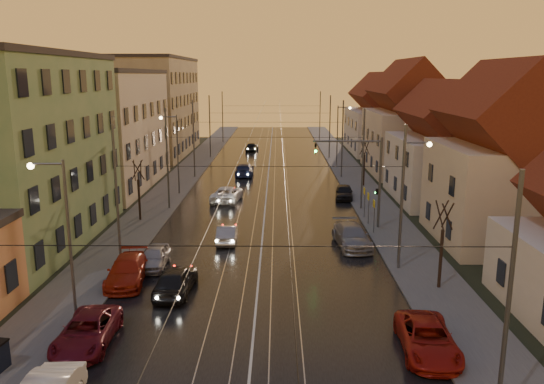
{
  "coord_description": "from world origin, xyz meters",
  "views": [
    {
      "loc": [
        1.09,
        -22.04,
        11.82
      ],
      "look_at": [
        0.68,
        19.22,
        2.68
      ],
      "focal_mm": 35.0,
      "sensor_mm": 36.0,
      "label": 1
    }
  ],
  "objects_px": {
    "street_lamp_1": "(407,190)",
    "parked_right_1": "(352,236)",
    "parked_right_2": "(344,192)",
    "driving_car_1": "(227,234)",
    "driving_car_0": "(176,280)",
    "traffic_light_mast": "(367,171)",
    "driving_car_3": "(244,170)",
    "street_lamp_0": "(62,225)",
    "street_lamp_2": "(174,146)",
    "parked_left_1": "(87,331)",
    "parked_right_0": "(427,338)",
    "parked_left_2": "(127,271)",
    "street_lamp_3": "(340,130)",
    "driving_car_4": "(252,147)",
    "parked_left_3": "(154,257)",
    "driving_car_2": "(227,194)"
  },
  "relations": [
    {
      "from": "street_lamp_2",
      "to": "parked_right_0",
      "type": "relative_size",
      "value": 1.64
    },
    {
      "from": "street_lamp_3",
      "to": "driving_car_0",
      "type": "bearing_deg",
      "value": -108.5
    },
    {
      "from": "driving_car_2",
      "to": "parked_right_2",
      "type": "bearing_deg",
      "value": -167.64
    },
    {
      "from": "street_lamp_2",
      "to": "parked_left_3",
      "type": "bearing_deg",
      "value": -83.12
    },
    {
      "from": "driving_car_1",
      "to": "parked_left_1",
      "type": "height_order",
      "value": "parked_left_1"
    },
    {
      "from": "parked_left_2",
      "to": "driving_car_4",
      "type": "bearing_deg",
      "value": 79.26
    },
    {
      "from": "driving_car_4",
      "to": "parked_right_0",
      "type": "distance_m",
      "value": 62.86
    },
    {
      "from": "driving_car_3",
      "to": "driving_car_4",
      "type": "xyz_separation_m",
      "value": [
        -0.06,
        20.93,
        -0.05
      ]
    },
    {
      "from": "traffic_light_mast",
      "to": "parked_right_2",
      "type": "xyz_separation_m",
      "value": [
        -0.41,
        10.23,
        -3.91
      ]
    },
    {
      "from": "street_lamp_1",
      "to": "driving_car_3",
      "type": "bearing_deg",
      "value": 111.65
    },
    {
      "from": "driving_car_1",
      "to": "driving_car_3",
      "type": "xyz_separation_m",
      "value": [
        -0.31,
        25.55,
        0.12
      ]
    },
    {
      "from": "street_lamp_3",
      "to": "driving_car_0",
      "type": "distance_m",
      "value": 43.06
    },
    {
      "from": "driving_car_3",
      "to": "parked_right_2",
      "type": "distance_m",
      "value": 15.77
    },
    {
      "from": "parked_right_0",
      "to": "street_lamp_3",
      "type": "bearing_deg",
      "value": 91.33
    },
    {
      "from": "parked_left_2",
      "to": "driving_car_1",
      "type": "bearing_deg",
      "value": 50.71
    },
    {
      "from": "driving_car_0",
      "to": "parked_left_1",
      "type": "distance_m",
      "value": 6.49
    },
    {
      "from": "driving_car_4",
      "to": "parked_right_1",
      "type": "height_order",
      "value": "parked_right_1"
    },
    {
      "from": "parked_left_2",
      "to": "street_lamp_0",
      "type": "bearing_deg",
      "value": -113.01
    },
    {
      "from": "driving_car_0",
      "to": "parked_right_0",
      "type": "bearing_deg",
      "value": 155.25
    },
    {
      "from": "parked_right_2",
      "to": "driving_car_1",
      "type": "bearing_deg",
      "value": -119.93
    },
    {
      "from": "street_lamp_1",
      "to": "driving_car_0",
      "type": "distance_m",
      "value": 14.95
    },
    {
      "from": "street_lamp_0",
      "to": "parked_right_0",
      "type": "height_order",
      "value": "street_lamp_0"
    },
    {
      "from": "street_lamp_2",
      "to": "parked_right_2",
      "type": "distance_m",
      "value": 17.3
    },
    {
      "from": "street_lamp_2",
      "to": "driving_car_0",
      "type": "height_order",
      "value": "street_lamp_2"
    },
    {
      "from": "parked_right_1",
      "to": "street_lamp_1",
      "type": "bearing_deg",
      "value": -58.02
    },
    {
      "from": "street_lamp_1",
      "to": "driving_car_1",
      "type": "xyz_separation_m",
      "value": [
        -11.63,
        4.52,
        -4.25
      ]
    },
    {
      "from": "street_lamp_2",
      "to": "driving_car_1",
      "type": "relative_size",
      "value": 2.07
    },
    {
      "from": "driving_car_3",
      "to": "driving_car_4",
      "type": "bearing_deg",
      "value": -90.6
    },
    {
      "from": "street_lamp_0",
      "to": "driving_car_3",
      "type": "height_order",
      "value": "street_lamp_0"
    },
    {
      "from": "parked_right_0",
      "to": "parked_right_2",
      "type": "bearing_deg",
      "value": 93.19
    },
    {
      "from": "street_lamp_2",
      "to": "driving_car_0",
      "type": "xyz_separation_m",
      "value": [
        4.61,
        -24.65,
        -4.11
      ]
    },
    {
      "from": "driving_car_1",
      "to": "parked_right_2",
      "type": "relative_size",
      "value": 0.95
    },
    {
      "from": "traffic_light_mast",
      "to": "street_lamp_2",
      "type": "bearing_deg",
      "value": 144.93
    },
    {
      "from": "driving_car_1",
      "to": "parked_right_0",
      "type": "bearing_deg",
      "value": 121.66
    },
    {
      "from": "traffic_light_mast",
      "to": "driving_car_3",
      "type": "distance_m",
      "value": 24.88
    },
    {
      "from": "street_lamp_2",
      "to": "parked_right_2",
      "type": "bearing_deg",
      "value": -6.07
    },
    {
      "from": "parked_left_1",
      "to": "parked_right_1",
      "type": "bearing_deg",
      "value": 44.25
    },
    {
      "from": "parked_left_1",
      "to": "parked_right_0",
      "type": "xyz_separation_m",
      "value": [
        14.96,
        -0.52,
        0.01
      ]
    },
    {
      "from": "parked_right_0",
      "to": "parked_left_2",
      "type": "bearing_deg",
      "value": 155.88
    },
    {
      "from": "street_lamp_1",
      "to": "driving_car_0",
      "type": "relative_size",
      "value": 1.76
    },
    {
      "from": "street_lamp_0",
      "to": "parked_right_1",
      "type": "bearing_deg",
      "value": 37.0
    },
    {
      "from": "driving_car_1",
      "to": "parked_right_0",
      "type": "distance_m",
      "value": 18.52
    },
    {
      "from": "driving_car_3",
      "to": "driving_car_4",
      "type": "relative_size",
      "value": 1.25
    },
    {
      "from": "street_lamp_3",
      "to": "driving_car_1",
      "type": "relative_size",
      "value": 2.07
    },
    {
      "from": "driving_car_1",
      "to": "driving_car_2",
      "type": "bearing_deg",
      "value": -86.18
    },
    {
      "from": "parked_left_1",
      "to": "street_lamp_0",
      "type": "bearing_deg",
      "value": 123.52
    },
    {
      "from": "parked_left_3",
      "to": "parked_right_0",
      "type": "distance_m",
      "value": 17.58
    },
    {
      "from": "street_lamp_1",
      "to": "parked_right_1",
      "type": "distance_m",
      "value": 6.16
    },
    {
      "from": "driving_car_2",
      "to": "parked_right_1",
      "type": "height_order",
      "value": "parked_right_1"
    },
    {
      "from": "driving_car_2",
      "to": "driving_car_3",
      "type": "xyz_separation_m",
      "value": [
        0.86,
        13.01,
        0.02
      ]
    }
  ]
}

